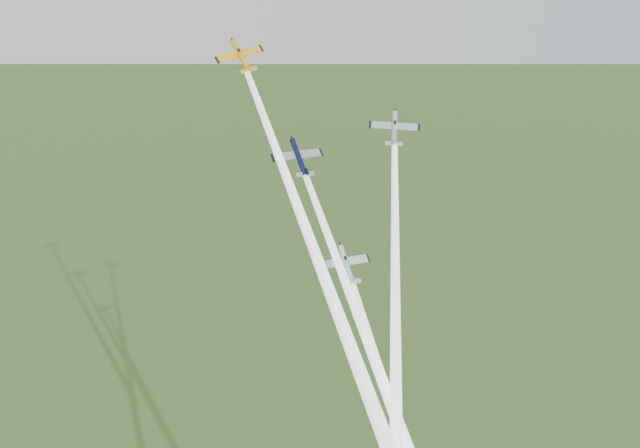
{
  "coord_description": "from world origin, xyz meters",
  "views": [
    {
      "loc": [
        -17.57,
        -115.1,
        129.16
      ],
      "look_at": [
        0.0,
        -6.0,
        92.0
      ],
      "focal_mm": 45.0,
      "sensor_mm": 36.0,
      "label": 1
    }
  ],
  "objects_px": {
    "plane_silver_low": "(346,264)",
    "plane_navy": "(299,158)",
    "plane_silver_right": "(394,128)",
    "plane_yellow": "(241,56)"
  },
  "relations": [
    {
      "from": "plane_silver_low",
      "to": "plane_navy",
      "type": "bearing_deg",
      "value": 109.04
    },
    {
      "from": "plane_silver_right",
      "to": "plane_silver_low",
      "type": "xyz_separation_m",
      "value": [
        -9.34,
        -10.96,
        -17.26
      ]
    },
    {
      "from": "plane_yellow",
      "to": "plane_silver_right",
      "type": "distance_m",
      "value": 25.57
    },
    {
      "from": "plane_yellow",
      "to": "plane_silver_low",
      "type": "xyz_separation_m",
      "value": [
        13.07,
        -17.48,
        -27.72
      ]
    },
    {
      "from": "plane_silver_right",
      "to": "plane_navy",
      "type": "bearing_deg",
      "value": -160.03
    },
    {
      "from": "plane_yellow",
      "to": "plane_silver_low",
      "type": "height_order",
      "value": "plane_yellow"
    },
    {
      "from": "plane_navy",
      "to": "plane_silver_low",
      "type": "relative_size",
      "value": 1.07
    },
    {
      "from": "plane_silver_right",
      "to": "plane_silver_low",
      "type": "distance_m",
      "value": 22.48
    },
    {
      "from": "plane_navy",
      "to": "plane_silver_low",
      "type": "bearing_deg",
      "value": -75.59
    },
    {
      "from": "plane_silver_right",
      "to": "plane_yellow",
      "type": "bearing_deg",
      "value": 175.96
    }
  ]
}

